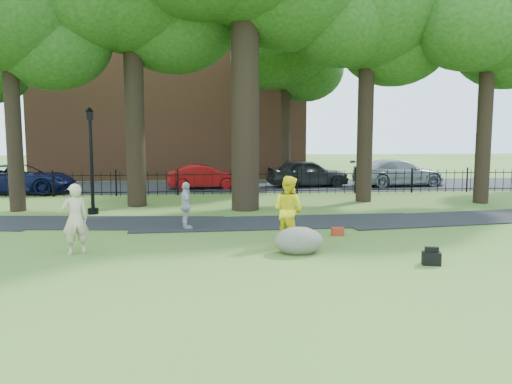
{
  "coord_description": "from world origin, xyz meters",
  "views": [
    {
      "loc": [
        -1.43,
        -12.83,
        3.05
      ],
      "look_at": [
        -0.04,
        2.0,
        1.3
      ],
      "focal_mm": 35.0,
      "sensor_mm": 36.0,
      "label": 1
    }
  ],
  "objects": [
    {
      "name": "red_sedan",
      "position": [
        -1.73,
        14.86,
        0.67
      ],
      "size": [
        4.17,
        1.82,
        1.33
      ],
      "primitive_type": "imported",
      "rotation": [
        0.0,
        0.0,
        1.67
      ],
      "color": "maroon",
      "rests_on": "ground"
    },
    {
      "name": "brick_building",
      "position": [
        -4.0,
        24.0,
        6.0
      ],
      "size": [
        18.0,
        8.0,
        12.0
      ],
      "primitive_type": "cube",
      "color": "brown",
      "rests_on": "ground"
    },
    {
      "name": "navy_van",
      "position": [
        -11.07,
        13.5,
        0.75
      ],
      "size": [
        5.52,
        2.77,
        1.5
      ],
      "primitive_type": "imported",
      "rotation": [
        0.0,
        0.0,
        1.52
      ],
      "color": "#0B103B",
      "rests_on": "ground"
    },
    {
      "name": "backpack",
      "position": [
        3.71,
        -1.89,
        0.15
      ],
      "size": [
        0.46,
        0.35,
        0.31
      ],
      "primitive_type": "cube",
      "rotation": [
        0.0,
        0.0,
        -0.26
      ],
      "color": "black",
      "rests_on": "ground"
    },
    {
      "name": "ground",
      "position": [
        0.0,
        0.0,
        0.0
      ],
      "size": [
        120.0,
        120.0,
        0.0
      ],
      "primitive_type": "plane",
      "color": "#3F5F21",
      "rests_on": "ground"
    },
    {
      "name": "grey_car",
      "position": [
        4.2,
        15.35,
        0.79
      ],
      "size": [
        4.83,
        2.4,
        1.58
      ],
      "primitive_type": "imported",
      "rotation": [
        0.0,
        0.0,
        1.69
      ],
      "color": "black",
      "rests_on": "ground"
    },
    {
      "name": "boulder",
      "position": [
        0.83,
        -0.44,
        0.37
      ],
      "size": [
        1.47,
        1.26,
        0.73
      ],
      "primitive_type": "ellipsoid",
      "rotation": [
        0.0,
        0.0,
        0.28
      ],
      "color": "#6E685B",
      "rests_on": "ground"
    },
    {
      "name": "iron_fence",
      "position": [
        0.0,
        12.0,
        0.6
      ],
      "size": [
        44.0,
        0.04,
        1.2
      ],
      "color": "black",
      "rests_on": "ground"
    },
    {
      "name": "footpath",
      "position": [
        1.0,
        3.9,
        0.0
      ],
      "size": [
        36.07,
        3.85,
        0.03
      ],
      "primitive_type": "cube",
      "rotation": [
        0.0,
        0.0,
        0.03
      ],
      "color": "black",
      "rests_on": "ground"
    },
    {
      "name": "lamppost",
      "position": [
        -5.87,
        6.46,
        1.98
      ],
      "size": [
        0.4,
        0.4,
        4.03
      ],
      "rotation": [
        0.0,
        0.0,
        0.26
      ],
      "color": "black",
      "rests_on": "ground"
    },
    {
      "name": "man",
      "position": [
        0.73,
        0.67,
        0.95
      ],
      "size": [
        1.16,
        1.15,
        1.89
      ],
      "primitive_type": "imported",
      "rotation": [
        0.0,
        0.0,
        2.38
      ],
      "color": "yellow",
      "rests_on": "ground"
    },
    {
      "name": "silver_car",
      "position": [
        9.57,
        15.29,
        0.78
      ],
      "size": [
        5.6,
        2.86,
        1.56
      ],
      "primitive_type": "imported",
      "rotation": [
        0.0,
        0.0,
        1.7
      ],
      "color": "gray",
      "rests_on": "ground"
    },
    {
      "name": "red_bag",
      "position": [
        2.39,
        1.6,
        0.12
      ],
      "size": [
        0.36,
        0.23,
        0.25
      ],
      "primitive_type": "cube",
      "rotation": [
        0.0,
        0.0,
        -0.01
      ],
      "color": "maroon",
      "rests_on": "ground"
    },
    {
      "name": "woman",
      "position": [
        -4.84,
        0.01,
        0.9
      ],
      "size": [
        0.78,
        0.68,
        1.8
      ],
      "primitive_type": "imported",
      "rotation": [
        0.0,
        0.0,
        3.62
      ],
      "color": "#CCB08C",
      "rests_on": "ground"
    },
    {
      "name": "tree_row",
      "position": [
        0.52,
        8.4,
        8.15
      ],
      "size": [
        26.82,
        7.96,
        12.42
      ],
      "color": "black",
      "rests_on": "ground"
    },
    {
      "name": "street",
      "position": [
        0.0,
        16.0,
        0.0
      ],
      "size": [
        80.0,
        7.0,
        0.02
      ],
      "primitive_type": "cube",
      "color": "black",
      "rests_on": "ground"
    },
    {
      "name": "pedestrian",
      "position": [
        -2.18,
        3.07,
        0.76
      ],
      "size": [
        0.58,
        0.95,
        1.52
      ],
      "primitive_type": "imported",
      "rotation": [
        0.0,
        0.0,
        1.82
      ],
      "color": "#ABABAF",
      "rests_on": "ground"
    }
  ]
}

